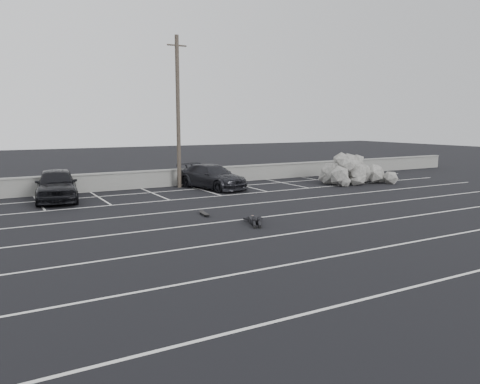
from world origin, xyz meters
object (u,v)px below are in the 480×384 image
riprap_pile (352,174)px  skateboard (205,214)px  person (254,217)px  car_right (212,177)px  car_left (57,185)px  utility_pole (178,112)px  trash_bin (225,177)px

riprap_pile → skateboard: (-12.90, -4.81, -0.54)m
person → skateboard: person is taller
riprap_pile → person: size_ratio=2.13×
car_right → skateboard: 8.22m
car_left → utility_pole: utility_pole is taller
riprap_pile → skateboard: 13.77m
utility_pole → skateboard: 10.02m
trash_bin → riprap_pile: bearing=-30.4°
utility_pole → skateboard: utility_pole is taller
utility_pole → car_right: bearing=-42.6°
skateboard → car_right: bearing=69.0°
utility_pole → skateboard: (-2.35, -8.64, -4.52)m
trash_bin → riprap_pile: size_ratio=0.17×
car_left → car_right: 8.88m
car_left → riprap_pile: car_left is taller
car_right → trash_bin: size_ratio=6.11×
riprap_pile → skateboard: size_ratio=5.69×
riprap_pile → person: bearing=-148.9°
car_right → riprap_pile: (8.99, -2.40, -0.11)m
person → skateboard: 2.55m
trash_bin → skateboard: trash_bin is taller
riprap_pile → utility_pole: bearing=160.1°
car_left → skateboard: (4.98, -7.16, -0.76)m
car_right → person: (-2.78, -9.50, -0.51)m
utility_pole → trash_bin: 5.37m
car_right → trash_bin: bearing=30.8°
car_right → trash_bin: (1.80, 1.83, -0.31)m
riprap_pile → person: riprap_pile is taller
car_left → person: bearing=-48.9°
utility_pole → riprap_pile: utility_pole is taller
trash_bin → riprap_pile: (7.19, -4.23, 0.20)m
person → trash_bin: bearing=91.8°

